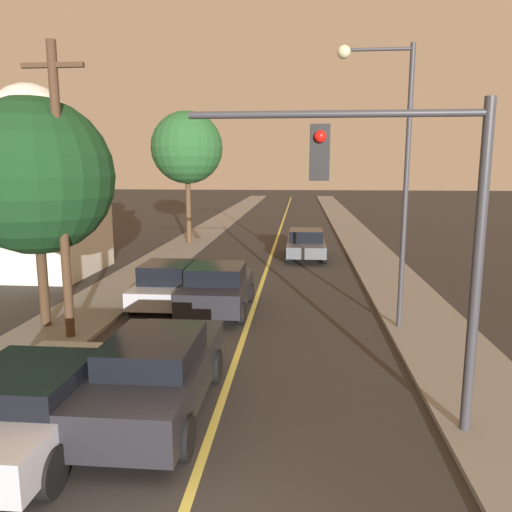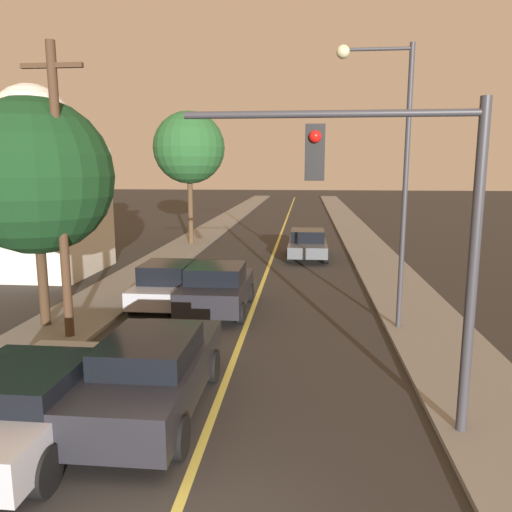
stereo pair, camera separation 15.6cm
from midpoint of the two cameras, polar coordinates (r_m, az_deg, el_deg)
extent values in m
cube|color=#2D2B28|center=(41.41, 3.40, 3.65)|extent=(8.09, 80.00, 0.01)
cube|color=#D1C14C|center=(41.41, 3.40, 3.66)|extent=(0.16, 76.00, 0.00)
cube|color=gray|center=(41.94, -3.86, 3.80)|extent=(2.50, 80.00, 0.12)
cube|color=gray|center=(41.54, 10.73, 3.59)|extent=(2.50, 80.00, 0.12)
cube|color=black|center=(9.91, -11.13, -13.25)|extent=(1.79, 4.71, 0.76)
cube|color=black|center=(9.52, -11.58, -10.31)|extent=(1.58, 2.12, 0.46)
cylinder|color=black|center=(11.59, -13.08, -11.84)|extent=(0.22, 0.71, 0.71)
cylinder|color=black|center=(11.18, -4.57, -12.43)|extent=(0.22, 0.71, 0.71)
cylinder|color=black|center=(9.14, -19.22, -18.41)|extent=(0.22, 0.71, 0.71)
cylinder|color=black|center=(8.61, -8.21, -19.79)|extent=(0.22, 0.71, 0.71)
cube|color=black|center=(16.27, -4.20, -3.98)|extent=(1.97, 4.03, 0.72)
cube|color=black|center=(15.97, -4.33, -1.97)|extent=(1.73, 1.81, 0.52)
cylinder|color=black|center=(17.72, -6.48, -4.04)|extent=(0.22, 0.65, 0.65)
cylinder|color=black|center=(17.43, -0.45, -4.21)|extent=(0.22, 0.65, 0.65)
cylinder|color=black|center=(15.37, -8.43, -6.29)|extent=(0.22, 0.65, 0.65)
cylinder|color=black|center=(15.04, -1.46, -6.55)|extent=(0.22, 0.65, 0.65)
cube|color=#A5A8B2|center=(9.60, -23.87, -15.13)|extent=(2.00, 4.37, 0.63)
cube|color=black|center=(9.26, -24.64, -12.63)|extent=(1.76, 1.97, 0.41)
cylinder|color=black|center=(11.24, -24.62, -13.19)|extent=(0.22, 0.72, 0.72)
cylinder|color=black|center=(10.46, -15.30, -14.39)|extent=(0.22, 0.72, 0.72)
cylinder|color=black|center=(8.28, -22.46, -21.76)|extent=(0.22, 0.72, 0.72)
cube|color=#A5A8B2|center=(17.25, -9.70, -3.62)|extent=(1.78, 3.93, 0.57)
cube|color=black|center=(16.97, -9.90, -1.80)|extent=(1.56, 1.77, 0.61)
cylinder|color=black|center=(18.68, -11.19, -3.51)|extent=(0.22, 0.60, 0.60)
cylinder|color=black|center=(18.27, -6.11, -3.68)|extent=(0.22, 0.60, 0.60)
cylinder|color=black|center=(16.44, -13.64, -5.48)|extent=(0.22, 0.60, 0.60)
cylinder|color=black|center=(15.97, -7.89, -5.74)|extent=(0.22, 0.60, 0.60)
cube|color=#474C51|center=(25.82, 6.07, 1.07)|extent=(1.92, 4.47, 0.55)
cube|color=black|center=(25.91, 6.09, 2.36)|extent=(1.69, 2.01, 0.58)
cylinder|color=black|center=(24.52, 8.20, -0.11)|extent=(0.22, 0.67, 0.67)
cylinder|color=black|center=(24.50, 3.94, -0.03)|extent=(0.22, 0.67, 0.67)
cylinder|color=black|center=(27.25, 7.96, 0.92)|extent=(0.22, 0.67, 0.67)
cylinder|color=black|center=(27.23, 4.12, 0.99)|extent=(0.22, 0.67, 0.67)
cylinder|color=#333338|center=(8.99, 23.99, -1.74)|extent=(0.18, 0.18, 5.61)
cylinder|color=#333338|center=(8.41, 9.05, 15.74)|extent=(4.78, 0.12, 0.12)
cube|color=black|center=(8.36, 7.27, 11.63)|extent=(0.32, 0.28, 0.90)
sphere|color=red|center=(8.19, 7.34, 13.39)|extent=(0.20, 0.20, 0.20)
cylinder|color=#333338|center=(14.40, 16.96, 7.09)|extent=(0.14, 0.14, 7.73)
cylinder|color=#333338|center=(14.57, 14.04, 21.97)|extent=(1.79, 0.09, 0.09)
sphere|color=beige|center=(14.47, 10.25, 21.99)|extent=(0.36, 0.36, 0.36)
cylinder|color=#422D1E|center=(13.92, -21.14, 6.49)|extent=(0.24, 0.24, 7.60)
cube|color=#422D1E|center=(14.13, -22.01, 19.54)|extent=(1.60, 0.12, 0.12)
cylinder|color=#3D2B1C|center=(15.54, -22.93, -2.35)|extent=(0.28, 0.28, 2.76)
sphere|color=#143819|center=(15.23, -23.68, 8.34)|extent=(4.32, 4.32, 4.32)
cylinder|color=#4C3823|center=(30.31, -7.35, 5.43)|extent=(0.30, 0.30, 4.19)
sphere|color=#235628|center=(30.23, -7.50, 12.18)|extent=(4.21, 4.21, 4.21)
cube|color=beige|center=(23.91, -23.43, 4.77)|extent=(4.87, 4.87, 5.52)
sphere|color=beige|center=(23.90, -24.06, 13.59)|extent=(3.35, 3.35, 3.35)
camera|label=1|loc=(0.08, -89.74, 0.05)|focal=35.00mm
camera|label=2|loc=(0.08, 90.26, -0.05)|focal=35.00mm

